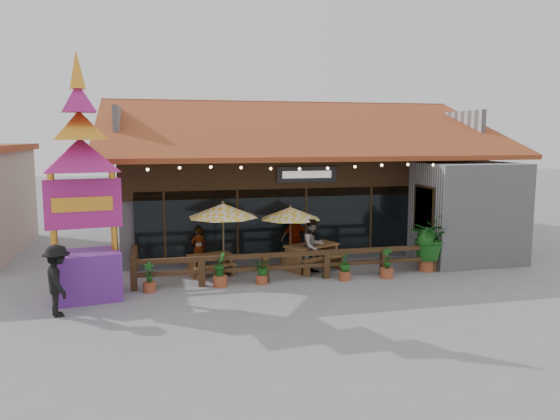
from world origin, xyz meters
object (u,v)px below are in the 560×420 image
object	(u,v)px
thai_sign_tower	(81,161)
tropical_plant	(427,238)
umbrella_left	(223,211)
picnic_table_right	(311,252)
pedestrian	(58,280)
umbrella_right	(290,213)
picnic_table_left	(210,261)

from	to	relation	value
thai_sign_tower	tropical_plant	distance (m)	11.25
umbrella_left	thai_sign_tower	world-z (taller)	thai_sign_tower
picnic_table_right	tropical_plant	bearing A→B (deg)	-16.30
thai_sign_tower	pedestrian	xyz separation A→B (m)	(-0.56, -1.35, -2.95)
umbrella_right	picnic_table_right	size ratio (longest dim) A/B	1.05
umbrella_right	picnic_table_right	bearing A→B (deg)	-13.82
umbrella_left	pedestrian	bearing A→B (deg)	-146.51
umbrella_left	tropical_plant	distance (m)	6.95
umbrella_left	thai_sign_tower	distance (m)	4.76
tropical_plant	pedestrian	world-z (taller)	tropical_plant
thai_sign_tower	pedestrian	world-z (taller)	thai_sign_tower
picnic_table_right	picnic_table_left	bearing A→B (deg)	178.54
umbrella_right	pedestrian	world-z (taller)	umbrella_right
picnic_table_left	picnic_table_right	xyz separation A→B (m)	(3.47, -0.09, 0.13)
thai_sign_tower	picnic_table_right	bearing A→B (deg)	14.35
umbrella_right	umbrella_left	bearing A→B (deg)	-173.43
umbrella_left	thai_sign_tower	bearing A→B (deg)	-157.10
umbrella_right	tropical_plant	bearing A→B (deg)	-15.91
picnic_table_left	umbrella_left	bearing A→B (deg)	-23.32
thai_sign_tower	tropical_plant	world-z (taller)	thai_sign_tower
umbrella_left	pedestrian	xyz separation A→B (m)	(-4.65, -3.07, -1.23)
picnic_table_right	umbrella_right	bearing A→B (deg)	166.18
picnic_table_left	picnic_table_right	bearing A→B (deg)	-1.46
picnic_table_right	thai_sign_tower	xyz separation A→B (m)	(-7.13, -1.82, 3.28)
umbrella_right	thai_sign_tower	bearing A→B (deg)	-162.74
pedestrian	picnic_table_right	bearing A→B (deg)	-86.52
thai_sign_tower	pedestrian	size ratio (longest dim) A/B	3.98
picnic_table_left	pedestrian	size ratio (longest dim) A/B	0.90
thai_sign_tower	pedestrian	distance (m)	3.29
tropical_plant	pedestrian	size ratio (longest dim) A/B	1.08
tropical_plant	umbrella_right	bearing A→B (deg)	164.09
picnic_table_right	tropical_plant	world-z (taller)	tropical_plant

